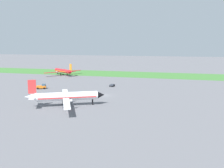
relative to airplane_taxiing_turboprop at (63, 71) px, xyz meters
name	(u,v)px	position (x,y,z in m)	size (l,w,h in m)	color
ground_plane	(105,95)	(39.58, -47.24, -2.55)	(600.00, 600.00, 0.00)	slate
grass_taxiway_strip	(137,74)	(39.58, 15.16, -2.51)	(360.00, 28.00, 0.08)	#3D7533
airplane_taxiing_turboprop	(63,71)	(0.00, 0.00, 0.00)	(17.76, 20.30, 6.97)	red
airplane_foreground_turboprop	(66,96)	(33.56, -64.73, 0.31)	(20.77, 23.87, 7.82)	white
baggage_cart_near_gate	(112,85)	(37.10, -29.03, -1.98)	(1.91, 2.50, 0.90)	#2D333D
pushback_tug_midfield	(42,87)	(11.75, -41.85, -1.63)	(4.01, 3.08, 1.95)	orange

